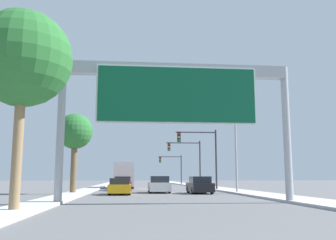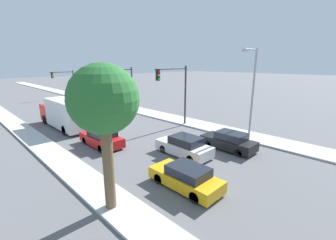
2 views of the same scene
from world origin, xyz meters
name	(u,v)px [view 1 (image 1 of 2)]	position (x,y,z in m)	size (l,w,h in m)	color
sidewalk_right	(193,185)	(7.75, 60.00, 0.07)	(3.00, 120.00, 0.15)	#BEBEBE
median_strip_left	(103,185)	(-7.25, 60.00, 0.07)	(2.00, 120.00, 0.15)	#BEBEBE
sign_gantry	(177,93)	(0.00, 17.85, 6.21)	(13.33, 0.73, 7.93)	#9EA0A5
car_far_center	(123,184)	(-3.50, 38.57, 0.71)	(1.89, 4.50, 1.50)	red
car_far_right	(159,185)	(0.00, 32.22, 0.72)	(1.90, 4.51, 1.53)	silver
car_near_left	(200,185)	(3.50, 30.40, 0.71)	(1.84, 4.42, 1.50)	black
car_near_center	(120,187)	(-3.50, 29.05, 0.65)	(1.82, 4.35, 1.36)	gold
truck_box_primary	(124,175)	(-3.50, 46.36, 1.63)	(2.44, 8.99, 3.21)	red
traffic_light_near_intersection	(204,149)	(5.35, 38.00, 4.49)	(4.61, 0.32, 6.67)	#2D2D30
traffic_light_mid_block	(189,156)	(5.26, 48.00, 4.32)	(4.76, 0.32, 6.38)	#2D2D30
traffic_light_far_intersection	(173,165)	(5.25, 68.00, 3.77)	(4.48, 0.32, 5.54)	#2D2D30
palm_tree_foreground	(23,59)	(-7.28, 13.23, 6.50)	(4.23, 4.23, 8.67)	#8C704C
palm_tree_background	(75,133)	(-7.56, 30.36, 5.31)	(3.11, 3.11, 6.99)	brown
street_lamp_right	(232,139)	(6.54, 30.27, 4.83)	(2.48, 0.28, 8.16)	#9EA0A5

